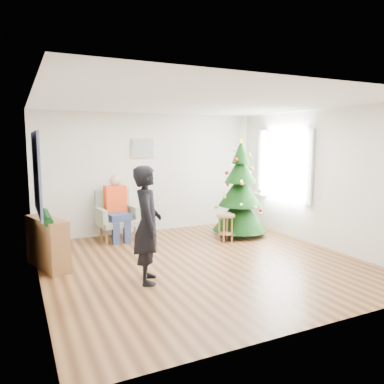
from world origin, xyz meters
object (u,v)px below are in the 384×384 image
christmas_tree (240,192)px  armchair (116,222)px  standing_man (147,225)px  stool (226,228)px  console (48,243)px

christmas_tree → armchair: christmas_tree is taller
standing_man → stool: bearing=-40.4°
stool → console: 3.34m
christmas_tree → armchair: bearing=162.6°
stool → standing_man: 2.58m
standing_man → christmas_tree: bearing=-40.7°
armchair → console: size_ratio=1.01×
christmas_tree → armchair: 2.65m
console → christmas_tree: bearing=-10.9°
christmas_tree → stool: size_ratio=3.77×
christmas_tree → standing_man: bearing=-146.9°
stool → standing_man: bearing=-146.5°
armchair → console: bearing=-144.0°
stool → christmas_tree: bearing=31.8°
christmas_tree → console: size_ratio=2.09×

